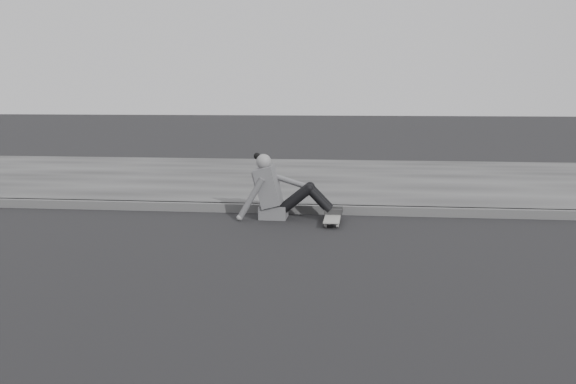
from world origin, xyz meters
name	(u,v)px	position (x,y,z in m)	size (l,w,h in m)	color
ground	(455,267)	(0.00, 0.00, 0.00)	(80.00, 80.00, 0.00)	black
curb	(428,212)	(0.00, 2.58, 0.06)	(24.00, 0.16, 0.12)	#4B4B4B
sidewalk	(412,181)	(0.00, 5.60, 0.06)	(24.00, 6.00, 0.12)	#3C3C3C
skateboard	(333,218)	(-1.27, 1.94, 0.07)	(0.20, 0.78, 0.09)	gray
seated_woman	(278,192)	(-2.01, 2.18, 0.36)	(1.38, 0.46, 0.88)	#535355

